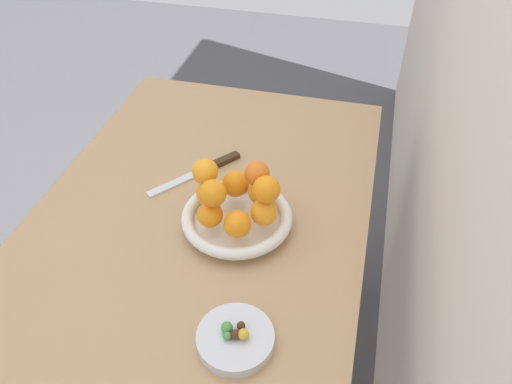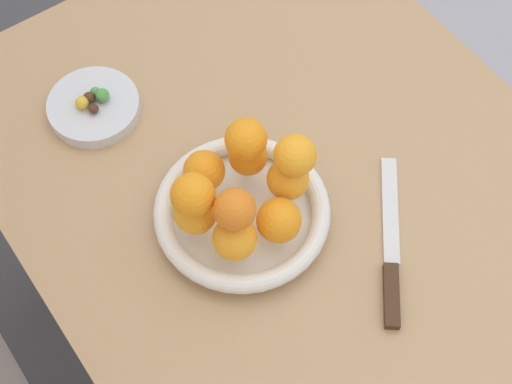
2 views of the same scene
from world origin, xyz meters
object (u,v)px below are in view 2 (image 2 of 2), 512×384
(dining_table, at_px, (309,233))
(orange_8, at_px, (193,195))
(candy_ball_4, at_px, (82,103))
(candy_ball_3, at_px, (95,92))
(orange_0, at_px, (204,171))
(candy_dish, at_px, (94,107))
(orange_3, at_px, (279,220))
(orange_1, at_px, (195,213))
(orange_4, at_px, (288,179))
(fruit_bowl, at_px, (242,213))
(orange_6, at_px, (246,139))
(orange_9, at_px, (295,155))
(candy_ball_2, at_px, (94,109))
(candy_ball_1, at_px, (89,98))
(candy_ball_0, at_px, (102,95))
(orange_2, at_px, (235,238))
(knife, at_px, (392,253))
(orange_7, at_px, (236,211))
(orange_5, at_px, (248,156))

(dining_table, xyz_separation_m, orange_8, (0.05, 0.16, 0.22))
(candy_ball_4, bearing_deg, candy_ball_3, -72.80)
(orange_0, bearing_deg, candy_dish, 14.37)
(orange_3, relative_size, candy_ball_3, 3.93)
(orange_1, relative_size, candy_ball_3, 3.81)
(dining_table, bearing_deg, orange_4, 51.10)
(fruit_bowl, height_order, orange_6, orange_6)
(orange_1, bearing_deg, orange_0, -43.64)
(orange_9, bearing_deg, orange_3, 127.29)
(orange_1, xyz_separation_m, candy_ball_2, (0.25, 0.02, -0.04))
(candy_ball_1, height_order, candy_ball_4, candy_ball_4)
(candy_ball_0, bearing_deg, orange_4, -156.86)
(orange_2, bearing_deg, candy_ball_0, 2.93)
(orange_1, bearing_deg, candy_ball_2, 4.12)
(orange_2, bearing_deg, orange_3, -100.94)
(candy_ball_0, bearing_deg, candy_ball_1, 63.54)
(orange_3, bearing_deg, orange_2, 79.06)
(orange_8, relative_size, knife, 0.27)
(dining_table, distance_m, orange_3, 0.18)
(orange_4, bearing_deg, orange_8, 80.22)
(candy_ball_2, relative_size, candy_ball_3, 1.00)
(candy_ball_1, height_order, candy_ball_3, candy_ball_1)
(orange_0, relative_size, candy_ball_4, 2.80)
(orange_7, relative_size, orange_9, 0.96)
(orange_1, xyz_separation_m, knife, (-0.18, -0.20, -0.06))
(orange_2, height_order, orange_7, orange_7)
(orange_8, bearing_deg, candy_ball_0, -1.49)
(candy_dish, xyz_separation_m, candy_ball_3, (0.01, -0.01, 0.02))
(candy_ball_4, bearing_deg, orange_1, -174.20)
(candy_ball_2, relative_size, candy_ball_4, 0.75)
(orange_2, height_order, candy_ball_4, orange_2)
(orange_9, relative_size, candy_ball_2, 3.66)
(dining_table, bearing_deg, candy_ball_3, 25.67)
(candy_ball_3, xyz_separation_m, knife, (-0.46, -0.20, -0.02))
(fruit_bowl, bearing_deg, orange_1, 77.40)
(candy_ball_2, bearing_deg, orange_4, -152.31)
(orange_7, height_order, candy_ball_3, orange_7)
(orange_8, height_order, candy_ball_1, orange_8)
(knife, bearing_deg, candy_ball_2, 26.96)
(orange_4, relative_size, candy_ball_2, 3.77)
(orange_6, bearing_deg, orange_3, 169.76)
(dining_table, distance_m, orange_7, 0.25)
(orange_2, bearing_deg, fruit_bowl, -42.60)
(orange_3, relative_size, orange_4, 1.04)
(orange_9, height_order, candy_ball_4, orange_9)
(orange_7, bearing_deg, orange_8, 32.54)
(orange_5, height_order, candy_ball_0, orange_5)
(orange_7, height_order, candy_ball_4, orange_7)
(orange_4, distance_m, candy_ball_1, 0.34)
(candy_ball_2, bearing_deg, orange_1, -175.88)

